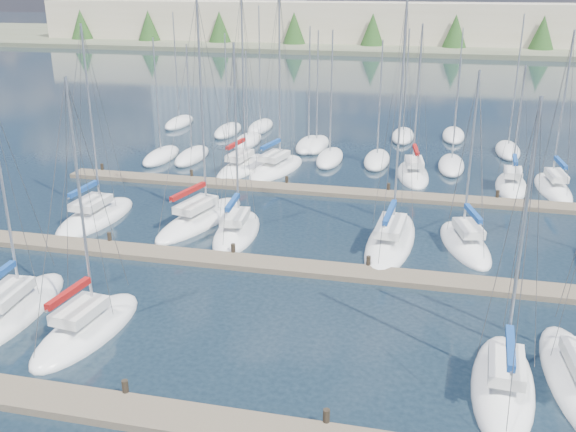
% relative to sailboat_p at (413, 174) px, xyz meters
% --- Properties ---
extents(ground, '(400.00, 400.00, 0.00)m').
position_rel_sailboat_p_xyz_m(ground, '(-5.64, 24.05, -0.19)').
color(ground, '#192833').
rests_on(ground, ground).
extents(dock_near, '(44.00, 1.93, 1.10)m').
position_rel_sailboat_p_xyz_m(dock_near, '(-5.64, -33.94, -0.03)').
color(dock_near, '#6B5E4C').
rests_on(dock_near, ground).
extents(dock_mid, '(44.00, 1.93, 1.10)m').
position_rel_sailboat_p_xyz_m(dock_mid, '(-5.64, -19.94, -0.03)').
color(dock_mid, '#6B5E4C').
rests_on(dock_mid, ground).
extents(dock_far, '(44.00, 1.93, 1.10)m').
position_rel_sailboat_p_xyz_m(dock_far, '(-5.64, -5.94, -0.03)').
color(dock_far, '#6B5E4C').
rests_on(dock_far, ground).
extents(sailboat_p, '(3.47, 7.82, 12.95)m').
position_rel_sailboat_p_xyz_m(sailboat_p, '(0.00, 0.00, 0.00)').
color(sailboat_p, white).
rests_on(sailboat_p, ground).
extents(sailboat_r, '(2.94, 7.88, 12.78)m').
position_rel_sailboat_p_xyz_m(sailboat_r, '(10.80, -1.41, 0.01)').
color(sailboat_r, white).
rests_on(sailboat_r, ground).
extents(sailboat_n, '(3.75, 8.85, 15.33)m').
position_rel_sailboat_p_xyz_m(sailboat_n, '(-14.49, -1.27, 0.01)').
color(sailboat_n, white).
rests_on(sailboat_n, ground).
extents(sailboat_q, '(2.77, 6.90, 10.19)m').
position_rel_sailboat_p_xyz_m(sailboat_q, '(7.69, -1.40, -0.01)').
color(sailboat_q, white).
rests_on(sailboat_q, ground).
extents(sailboat_c, '(3.59, 7.68, 12.52)m').
position_rel_sailboat_p_xyz_m(sailboat_c, '(-13.69, -28.84, -0.01)').
color(sailboat_c, white).
rests_on(sailboat_c, ground).
extents(sailboat_e, '(3.00, 7.91, 12.48)m').
position_rel_sailboat_p_xyz_m(sailboat_e, '(4.91, -29.03, -0.00)').
color(sailboat_e, white).
rests_on(sailboat_e, ground).
extents(sailboat_b, '(3.19, 8.72, 11.87)m').
position_rel_sailboat_p_xyz_m(sailboat_b, '(-18.09, -28.08, -0.01)').
color(sailboat_b, white).
rests_on(sailboat_b, ground).
extents(sailboat_k, '(3.49, 10.45, 15.32)m').
position_rel_sailboat_p_xyz_m(sailboat_k, '(-0.69, -14.85, -0.00)').
color(sailboat_k, white).
rests_on(sailboat_k, ground).
extents(sailboat_l, '(4.20, 7.74, 11.41)m').
position_rel_sailboat_p_xyz_m(sailboat_l, '(3.82, -14.34, -0.01)').
color(sailboat_l, white).
rests_on(sailboat_l, ground).
extents(sailboat_j, '(3.19, 7.68, 12.74)m').
position_rel_sailboat_p_xyz_m(sailboat_j, '(-10.49, -15.62, -0.00)').
color(sailboat_j, white).
rests_on(sailboat_j, ground).
extents(sailboat_i, '(4.89, 9.85, 15.28)m').
position_rel_sailboat_p_xyz_m(sailboat_i, '(-13.59, -13.95, 0.00)').
color(sailboat_i, white).
rests_on(sailboat_i, ground).
extents(sailboat_o, '(4.73, 8.76, 15.41)m').
position_rel_sailboat_p_xyz_m(sailboat_o, '(-11.53, -0.80, 0.00)').
color(sailboat_o, white).
rests_on(sailboat_o, ground).
extents(sailboat_h, '(3.69, 8.34, 13.64)m').
position_rel_sailboat_p_xyz_m(sailboat_h, '(-20.73, -15.15, -0.01)').
color(sailboat_h, white).
rests_on(sailboat_h, ground).
extents(distant_boats, '(36.93, 20.75, 13.30)m').
position_rel_sailboat_p_xyz_m(distant_boats, '(-9.98, 7.81, 0.11)').
color(distant_boats, '#9EA0A5').
rests_on(distant_boats, ground).
extents(shoreline, '(400.00, 60.00, 38.00)m').
position_rel_sailboat_p_xyz_m(shoreline, '(-18.93, 113.82, 7.26)').
color(shoreline, '#666B51').
rests_on(shoreline, ground).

